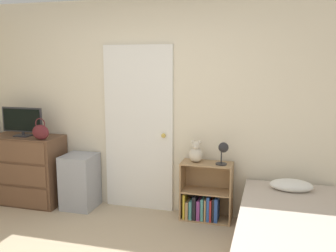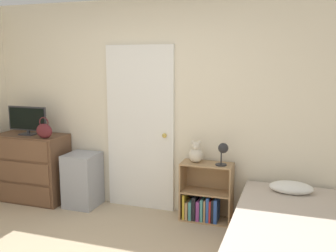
{
  "view_description": "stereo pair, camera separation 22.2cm",
  "coord_description": "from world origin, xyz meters",
  "px_view_note": "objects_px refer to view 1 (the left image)",
  "views": [
    {
      "loc": [
        1.43,
        -2.29,
        1.83
      ],
      "look_at": [
        0.31,
        1.72,
        1.1
      ],
      "focal_mm": 40.0,
      "sensor_mm": 36.0,
      "label": 1
    },
    {
      "loc": [
        1.64,
        -2.23,
        1.83
      ],
      "look_at": [
        0.31,
        1.72,
        1.1
      ],
      "focal_mm": 40.0,
      "sensor_mm": 36.0,
      "label": 2
    }
  ],
  "objects_px": {
    "handbag": "(41,132)",
    "dresser": "(27,169)",
    "tv": "(22,121)",
    "teddy_bear": "(196,153)",
    "bed": "(293,241)",
    "storage_bin": "(80,181)",
    "desk_lamp": "(223,149)",
    "bookshelf": "(205,199)"
  },
  "relations": [
    {
      "from": "handbag",
      "to": "dresser",
      "type": "bearing_deg",
      "value": 156.38
    },
    {
      "from": "tv",
      "to": "teddy_bear",
      "type": "relative_size",
      "value": 2.21
    },
    {
      "from": "teddy_bear",
      "to": "bed",
      "type": "bearing_deg",
      "value": -38.07
    },
    {
      "from": "handbag",
      "to": "storage_bin",
      "type": "distance_m",
      "value": 0.78
    },
    {
      "from": "dresser",
      "to": "desk_lamp",
      "type": "xyz_separation_m",
      "value": [
        2.51,
        0.05,
        0.42
      ]
    },
    {
      "from": "handbag",
      "to": "bed",
      "type": "xyz_separation_m",
      "value": [
        2.92,
        -0.58,
        -0.73
      ]
    },
    {
      "from": "handbag",
      "to": "bed",
      "type": "distance_m",
      "value": 3.06
    },
    {
      "from": "teddy_bear",
      "to": "desk_lamp",
      "type": "height_order",
      "value": "desk_lamp"
    },
    {
      "from": "bookshelf",
      "to": "teddy_bear",
      "type": "xyz_separation_m",
      "value": [
        -0.11,
        0.0,
        0.54
      ]
    },
    {
      "from": "bookshelf",
      "to": "dresser",
      "type": "bearing_deg",
      "value": -177.72
    },
    {
      "from": "dresser",
      "to": "tv",
      "type": "relative_size",
      "value": 1.63
    },
    {
      "from": "handbag",
      "to": "bookshelf",
      "type": "xyz_separation_m",
      "value": [
        1.98,
        0.24,
        -0.73
      ]
    },
    {
      "from": "dresser",
      "to": "desk_lamp",
      "type": "distance_m",
      "value": 2.55
    },
    {
      "from": "storage_bin",
      "to": "desk_lamp",
      "type": "height_order",
      "value": "desk_lamp"
    },
    {
      "from": "handbag",
      "to": "teddy_bear",
      "type": "xyz_separation_m",
      "value": [
        1.87,
        0.24,
        -0.19
      ]
    },
    {
      "from": "storage_bin",
      "to": "bookshelf",
      "type": "distance_m",
      "value": 1.57
    },
    {
      "from": "storage_bin",
      "to": "teddy_bear",
      "type": "xyz_separation_m",
      "value": [
        1.46,
        0.06,
        0.45
      ]
    },
    {
      "from": "teddy_bear",
      "to": "handbag",
      "type": "bearing_deg",
      "value": -172.76
    },
    {
      "from": "bed",
      "to": "handbag",
      "type": "bearing_deg",
      "value": 168.68
    },
    {
      "from": "tv",
      "to": "handbag",
      "type": "bearing_deg",
      "value": -20.64
    },
    {
      "from": "storage_bin",
      "to": "desk_lamp",
      "type": "bearing_deg",
      "value": 0.69
    },
    {
      "from": "handbag",
      "to": "desk_lamp",
      "type": "relative_size",
      "value": 1.03
    },
    {
      "from": "teddy_bear",
      "to": "desk_lamp",
      "type": "distance_m",
      "value": 0.32
    },
    {
      "from": "storage_bin",
      "to": "teddy_bear",
      "type": "relative_size",
      "value": 2.66
    },
    {
      "from": "storage_bin",
      "to": "desk_lamp",
      "type": "relative_size",
      "value": 2.62
    },
    {
      "from": "handbag",
      "to": "desk_lamp",
      "type": "bearing_deg",
      "value": 5.1
    },
    {
      "from": "handbag",
      "to": "bed",
      "type": "height_order",
      "value": "handbag"
    },
    {
      "from": "dresser",
      "to": "desk_lamp",
      "type": "relative_size",
      "value": 3.55
    },
    {
      "from": "storage_bin",
      "to": "teddy_bear",
      "type": "height_order",
      "value": "teddy_bear"
    },
    {
      "from": "tv",
      "to": "handbag",
      "type": "distance_m",
      "value": 0.39
    },
    {
      "from": "tv",
      "to": "handbag",
      "type": "relative_size",
      "value": 2.12
    },
    {
      "from": "dresser",
      "to": "handbag",
      "type": "bearing_deg",
      "value": -23.62
    },
    {
      "from": "desk_lamp",
      "to": "storage_bin",
      "type": "bearing_deg",
      "value": -179.31
    },
    {
      "from": "dresser",
      "to": "bookshelf",
      "type": "relative_size",
      "value": 1.35
    },
    {
      "from": "bookshelf",
      "to": "handbag",
      "type": "bearing_deg",
      "value": -173.2
    },
    {
      "from": "desk_lamp",
      "to": "bed",
      "type": "height_order",
      "value": "desk_lamp"
    },
    {
      "from": "tv",
      "to": "storage_bin",
      "type": "relative_size",
      "value": 0.83
    },
    {
      "from": "dresser",
      "to": "handbag",
      "type": "xyz_separation_m",
      "value": [
        0.33,
        -0.14,
        0.54
      ]
    },
    {
      "from": "tv",
      "to": "bed",
      "type": "xyz_separation_m",
      "value": [
        3.27,
        -0.72,
        -0.83
      ]
    },
    {
      "from": "dresser",
      "to": "bookshelf",
      "type": "xyz_separation_m",
      "value": [
        2.31,
        0.09,
        -0.19
      ]
    },
    {
      "from": "tv",
      "to": "teddy_bear",
      "type": "height_order",
      "value": "tv"
    },
    {
      "from": "storage_bin",
      "to": "bookshelf",
      "type": "bearing_deg",
      "value": 2.27
    }
  ]
}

